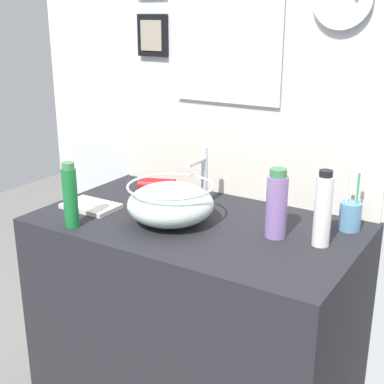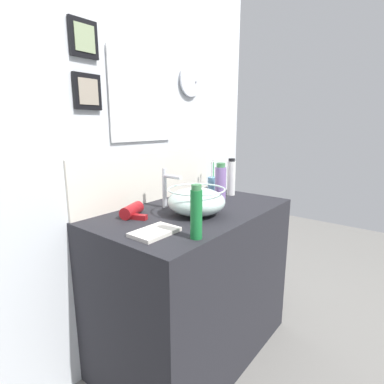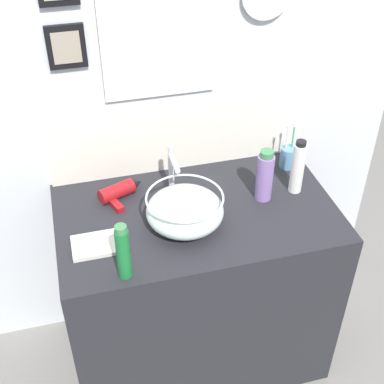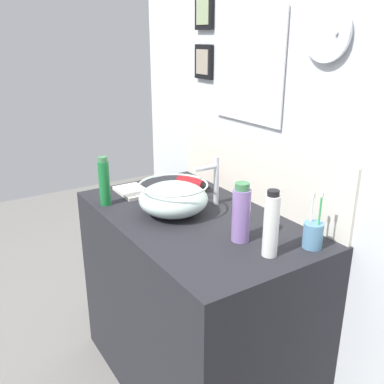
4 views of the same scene
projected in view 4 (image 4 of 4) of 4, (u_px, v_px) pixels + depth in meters
ground_plane at (194, 378)px, 2.08m from camera, size 6.00×6.00×0.00m
vanity_counter at (194, 303)px, 1.93m from camera, size 1.09×0.64×0.86m
back_panel at (262, 127)px, 1.85m from camera, size 1.94×0.10×2.39m
glass_bowl_sink at (173, 198)px, 1.78m from camera, size 0.29×0.29×0.14m
faucet at (213, 178)px, 1.86m from camera, size 0.02×0.13×0.22m
hair_drier at (193, 184)px, 2.07m from camera, size 0.19×0.17×0.06m
toothbrush_cup at (313, 234)px, 1.50m from camera, size 0.07×0.07×0.21m
lotion_bottle at (241, 213)px, 1.53m from camera, size 0.07×0.07×0.22m
shampoo_bottle at (271, 225)px, 1.42m from camera, size 0.05×0.05×0.24m
soap_dispenser at (104, 182)px, 1.87m from camera, size 0.05×0.05×0.22m
hand_towel at (133, 191)px, 2.04m from camera, size 0.20×0.13×0.02m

